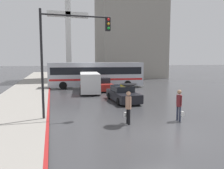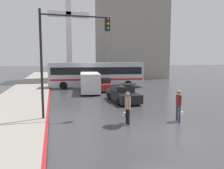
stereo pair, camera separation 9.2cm
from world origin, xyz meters
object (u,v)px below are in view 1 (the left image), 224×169
object	(u,v)px
ambulance_van	(90,82)
traffic_light	(69,44)
pedestrian_man	(179,103)
monument_cross	(68,29)
pedestrian_with_umbrella	(128,93)
taxi	(123,94)
sedan_red	(102,85)
city_bus	(96,74)

from	to	relation	value
ambulance_van	traffic_light	size ratio (longest dim) A/B	0.89
pedestrian_man	monument_cross	xyz separation A→B (m)	(-4.00, 29.14, 8.10)
pedestrian_with_umbrella	traffic_light	bearing A→B (deg)	48.39
taxi	ambulance_van	bearing A→B (deg)	-72.98
sedan_red	monument_cross	bearing A→B (deg)	-79.97
taxi	pedestrian_with_umbrella	bearing A→B (deg)	74.11
ambulance_van	pedestrian_with_umbrella	bearing A→B (deg)	97.38
taxi	pedestrian_man	xyz separation A→B (m)	(1.19, -6.80, 0.44)
pedestrian_with_umbrella	monument_cross	world-z (taller)	monument_cross
taxi	monument_cross	xyz separation A→B (m)	(-2.81, 22.34, 8.54)
traffic_light	monument_cross	bearing A→B (deg)	85.55
sedan_red	pedestrian_with_umbrella	world-z (taller)	pedestrian_with_umbrella
monument_cross	pedestrian_with_umbrella	bearing A→B (deg)	-88.17
sedan_red	pedestrian_with_umbrella	size ratio (longest dim) A/B	1.84
sedan_red	ambulance_van	size ratio (longest dim) A/B	0.72
pedestrian_with_umbrella	monument_cross	distance (m)	29.89
ambulance_van	monument_cross	world-z (taller)	monument_cross
ambulance_van	pedestrian_with_umbrella	world-z (taller)	pedestrian_with_umbrella
ambulance_van	pedestrian_with_umbrella	distance (m)	12.67
sedan_red	pedestrian_with_umbrella	distance (m)	14.01
sedan_red	traffic_light	bearing A→B (deg)	68.12
sedan_red	pedestrian_man	distance (m)	14.13
ambulance_van	traffic_light	distance (m)	11.55
ambulance_van	city_bus	world-z (taller)	city_bus
ambulance_van	pedestrian_with_umbrella	size ratio (longest dim) A/B	2.54
taxi	traffic_light	distance (m)	7.73
pedestrian_with_umbrella	traffic_light	xyz separation A→B (m)	(-3.02, 2.01, 2.72)
city_bus	traffic_light	size ratio (longest dim) A/B	1.92
traffic_light	sedan_red	bearing A→B (deg)	68.12
sedan_red	pedestrian_man	bearing A→B (deg)	95.41
taxi	pedestrian_with_umbrella	world-z (taller)	pedestrian_with_umbrella
sedan_red	pedestrian_man	xyz separation A→B (m)	(1.33, -14.06, 0.38)
pedestrian_man	pedestrian_with_umbrella	bearing A→B (deg)	-101.79
pedestrian_with_umbrella	pedestrian_man	world-z (taller)	pedestrian_with_umbrella
taxi	city_bus	distance (m)	10.48
city_bus	traffic_light	xyz separation A→B (m)	(-4.68, -15.00, 2.64)
pedestrian_man	monument_cross	distance (m)	30.51
ambulance_van	city_bus	distance (m)	4.69
taxi	pedestrian_with_umbrella	distance (m)	6.95
sedan_red	monument_cross	xyz separation A→B (m)	(-2.67, 15.08, 8.48)
ambulance_van	pedestrian_man	size ratio (longest dim) A/B	3.11
taxi	sedan_red	size ratio (longest dim) A/B	1.13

